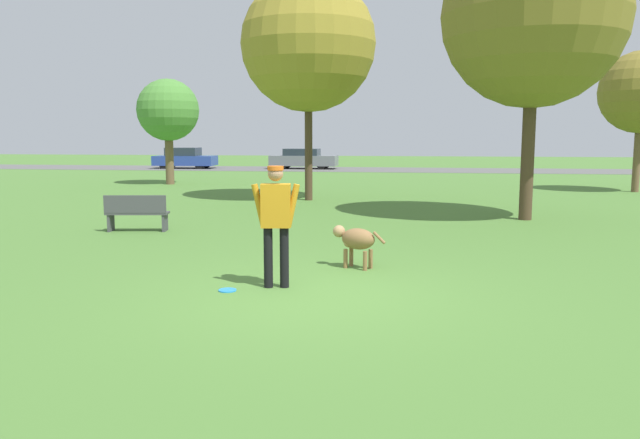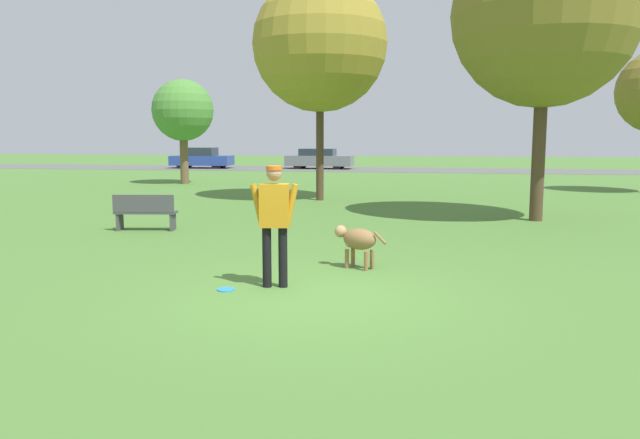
# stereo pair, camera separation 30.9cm
# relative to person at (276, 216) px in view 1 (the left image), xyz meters

# --- Properties ---
(ground_plane) EXTENTS (120.00, 120.00, 0.00)m
(ground_plane) POSITION_rel_person_xyz_m (0.61, -0.33, -1.04)
(ground_plane) COLOR #4C7A33
(far_road_strip) EXTENTS (120.00, 6.00, 0.01)m
(far_road_strip) POSITION_rel_person_xyz_m (0.61, 31.85, -1.04)
(far_road_strip) COLOR #5B5B59
(far_road_strip) RESTS_ON ground_plane
(person) EXTENTS (0.70, 0.28, 1.75)m
(person) POSITION_rel_person_xyz_m (0.00, 0.00, 0.00)
(person) COLOR black
(person) RESTS_ON ground_plane
(dog) EXTENTS (0.94, 0.56, 0.69)m
(dog) POSITION_rel_person_xyz_m (1.00, 1.50, -0.57)
(dog) COLOR olive
(dog) RESTS_ON ground_plane
(frisbee) EXTENTS (0.25, 0.25, 0.02)m
(frisbee) POSITION_rel_person_xyz_m (-0.64, -0.31, -1.04)
(frisbee) COLOR #268CE5
(frisbee) RESTS_ON ground_plane
(tree_near_right) EXTENTS (4.60, 4.60, 7.46)m
(tree_near_right) POSITION_rel_person_xyz_m (4.82, 8.15, 4.10)
(tree_near_right) COLOR #4C3826
(tree_near_right) RESTS_ON ground_plane
(tree_mid_center) EXTENTS (4.45, 4.45, 7.40)m
(tree_mid_center) POSITION_rel_person_xyz_m (-1.60, 12.22, 4.12)
(tree_mid_center) COLOR #4C3826
(tree_mid_center) RESTS_ON ground_plane
(tree_far_left) EXTENTS (2.75, 2.75, 4.69)m
(tree_far_left) POSITION_rel_person_xyz_m (-8.98, 18.23, 2.24)
(tree_far_left) COLOR brown
(tree_far_left) RESTS_ON ground_plane
(parked_car_blue) EXTENTS (4.12, 2.03, 1.39)m
(parked_car_blue) POSITION_rel_person_xyz_m (-13.33, 31.54, -0.37)
(parked_car_blue) COLOR #284293
(parked_car_blue) RESTS_ON ground_plane
(parked_car_grey) EXTENTS (4.43, 1.83, 1.33)m
(parked_car_grey) POSITION_rel_person_xyz_m (-5.35, 32.19, -0.38)
(parked_car_grey) COLOR slate
(parked_car_grey) RESTS_ON ground_plane
(park_bench) EXTENTS (1.45, 0.62, 0.84)m
(park_bench) POSITION_rel_person_xyz_m (-4.31, 4.71, -0.59)
(park_bench) COLOR #47474C
(park_bench) RESTS_ON ground_plane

